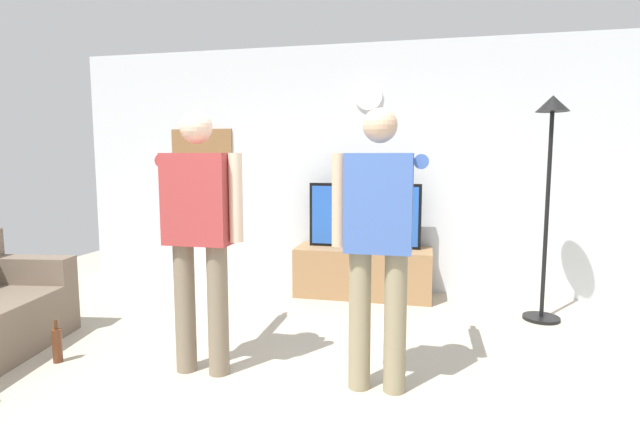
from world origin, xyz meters
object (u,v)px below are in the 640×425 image
beverage_bottle (57,345)px  wall_clock (368,96)px  person_standing_nearer_couch (379,234)px  television (364,216)px  person_standing_nearer_lamp (200,226)px  floor_lamp (550,162)px  framed_picture (202,153)px  tv_stand (363,272)px

beverage_bottle → wall_clock: bearing=51.5°
wall_clock → person_standing_nearer_couch: size_ratio=0.17×
television → wall_clock: 1.30m
person_standing_nearer_lamp → person_standing_nearer_couch: bearing=0.4°
beverage_bottle → person_standing_nearer_lamp: bearing=5.1°
wall_clock → floor_lamp: bearing=-22.6°
television → person_standing_nearer_couch: 2.12m
television → framed_picture: size_ratio=1.56×
tv_stand → television: television is taller
framed_picture → floor_lamp: bearing=-10.9°
television → floor_lamp: (1.69, -0.46, 0.58)m
television → beverage_bottle: bearing=-131.5°
framed_picture → beverage_bottle: size_ratio=2.41×
floor_lamp → television: bearing=164.8°
wall_clock → person_standing_nearer_couch: 2.62m
floor_lamp → person_standing_nearer_lamp: 3.05m
tv_stand → person_standing_nearer_couch: size_ratio=0.81×
framed_picture → beverage_bottle: framed_picture is taller
television → floor_lamp: 1.84m
beverage_bottle → framed_picture: bearing=90.8°
tv_stand → wall_clock: 1.90m
television → floor_lamp: bearing=-15.2°
television → beverage_bottle: 3.02m
tv_stand → person_standing_nearer_lamp: 2.34m
tv_stand → wall_clock: (0.00, 0.29, 1.88)m
television → framed_picture: bearing=172.8°
tv_stand → floor_lamp: floor_lamp is taller
floor_lamp → person_standing_nearer_couch: (-1.34, -1.63, -0.43)m
television → wall_clock: wall_clock is taller
tv_stand → floor_lamp: bearing=-13.7°
person_standing_nearer_couch → beverage_bottle: 2.46m
tv_stand → beverage_bottle: (-1.94, -2.15, -0.13)m
tv_stand → television: (0.00, 0.05, 0.60)m
person_standing_nearer_couch → floor_lamp: bearing=50.7°
tv_stand → wall_clock: wall_clock is taller
framed_picture → person_standing_nearer_couch: (2.32, -2.34, -0.52)m
framed_picture → floor_lamp: floor_lamp is taller
television → person_standing_nearer_couch: bearing=-80.4°
person_standing_nearer_lamp → beverage_bottle: bearing=-174.9°
tv_stand → person_standing_nearer_couch: (0.35, -2.04, 0.75)m
television → person_standing_nearer_lamp: bearing=-111.9°
floor_lamp → beverage_bottle: 4.23m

